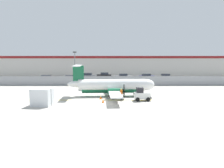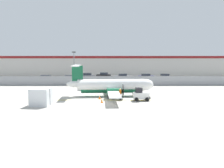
% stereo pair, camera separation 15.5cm
% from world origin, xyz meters
% --- Properties ---
extents(ground_plane, '(140.00, 140.00, 0.01)m').
position_xyz_m(ground_plane, '(0.00, 2.00, 0.00)').
color(ground_plane, '#ADA89E').
extents(perimeter_fence, '(98.00, 0.10, 2.10)m').
position_xyz_m(perimeter_fence, '(0.00, 18.00, 1.12)').
color(perimeter_fence, gray).
rests_on(perimeter_fence, ground).
extents(parking_lot_strip, '(98.00, 17.00, 0.12)m').
position_xyz_m(parking_lot_strip, '(0.00, 29.50, 0.06)').
color(parking_lot_strip, '#38383A').
rests_on(parking_lot_strip, ground).
extents(background_building, '(91.00, 8.10, 6.50)m').
position_xyz_m(background_building, '(0.00, 47.99, 3.26)').
color(background_building, beige).
rests_on(background_building, ground).
extents(commuter_airplane, '(13.92, 16.07, 4.92)m').
position_xyz_m(commuter_airplane, '(1.70, 5.39, 1.60)').
color(commuter_airplane, white).
rests_on(commuter_airplane, ground).
extents(baggage_tug, '(2.37, 1.46, 1.88)m').
position_xyz_m(baggage_tug, '(5.69, 1.64, 0.86)').
color(baggage_tug, silver).
rests_on(baggage_tug, ground).
extents(ground_crew_worker, '(0.44, 0.54, 1.70)m').
position_xyz_m(ground_crew_worker, '(2.79, 2.21, 0.95)').
color(ground_crew_worker, '#191E4C').
rests_on(ground_crew_worker, ground).
extents(cargo_container, '(2.62, 2.27, 2.20)m').
position_xyz_m(cargo_container, '(-7.52, -1.54, 1.10)').
color(cargo_container, silver).
rests_on(cargo_container, ground).
extents(traffic_cone_near_left, '(0.36, 0.36, 0.64)m').
position_xyz_m(traffic_cone_near_left, '(0.20, 0.21, 0.31)').
color(traffic_cone_near_left, orange).
rests_on(traffic_cone_near_left, ground).
extents(traffic_cone_near_right, '(0.36, 0.36, 0.64)m').
position_xyz_m(traffic_cone_near_right, '(-0.25, 2.81, 0.31)').
color(traffic_cone_near_right, orange).
rests_on(traffic_cone_near_right, ground).
extents(parked_car_0, '(4.29, 2.19, 1.58)m').
position_xyz_m(parked_car_0, '(-14.89, 25.21, 0.89)').
color(parked_car_0, red).
rests_on(parked_car_0, parking_lot_strip).
extents(parked_car_1, '(4.27, 2.16, 1.58)m').
position_xyz_m(parked_car_1, '(-9.08, 24.95, 0.89)').
color(parked_car_1, black).
rests_on(parked_car_1, parking_lot_strip).
extents(parked_car_2, '(4.25, 2.11, 1.58)m').
position_xyz_m(parked_car_2, '(-5.44, 32.21, 0.89)').
color(parked_car_2, slate).
rests_on(parked_car_2, parking_lot_strip).
extents(parked_car_3, '(4.21, 2.02, 1.58)m').
position_xyz_m(parked_car_3, '(-0.84, 34.15, 0.89)').
color(parked_car_3, black).
rests_on(parked_car_3, parking_lot_strip).
extents(parked_car_4, '(4.25, 2.10, 1.58)m').
position_xyz_m(parked_car_4, '(4.35, 29.63, 0.89)').
color(parked_car_4, slate).
rests_on(parked_car_4, parking_lot_strip).
extents(parked_car_5, '(4.27, 2.15, 1.58)m').
position_xyz_m(parked_car_5, '(10.75, 29.26, 0.89)').
color(parked_car_5, navy).
rests_on(parked_car_5, parking_lot_strip).
extents(parked_car_6, '(4.29, 2.18, 1.58)m').
position_xyz_m(parked_car_6, '(15.62, 29.19, 0.89)').
color(parked_car_6, black).
rests_on(parked_car_6, parking_lot_strip).
extents(apron_light_pole, '(0.70, 0.30, 7.27)m').
position_xyz_m(apron_light_pole, '(-6.08, 15.27, 4.30)').
color(apron_light_pole, slate).
rests_on(apron_light_pole, ground).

